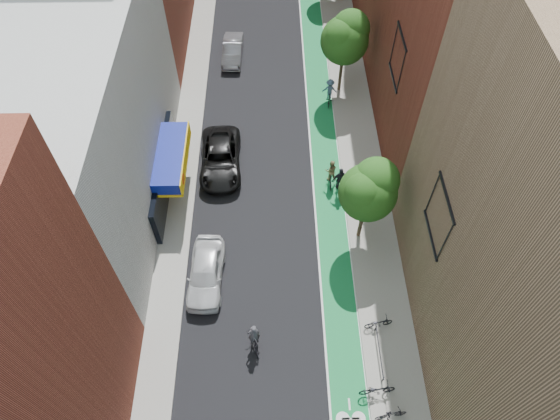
{
  "coord_description": "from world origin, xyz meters",
  "views": [
    {
      "loc": [
        0.33,
        -7.46,
        26.3
      ],
      "look_at": [
        0.67,
        11.01,
        1.5
      ],
      "focal_mm": 32.0,
      "sensor_mm": 36.0,
      "label": 1
    }
  ],
  "objects_px": {
    "parked_car_silver": "(233,50)",
    "cyclist_lane_far": "(330,93)",
    "parked_car_white": "(206,272)",
    "cyclist_lane_near": "(331,174)",
    "cyclist_lane_mid": "(340,183)",
    "cyclist_lead": "(254,339)",
    "parked_car_black": "(220,158)"
  },
  "relations": [
    {
      "from": "cyclist_lane_near",
      "to": "parked_car_white",
      "type": "bearing_deg",
      "value": 43.89
    },
    {
      "from": "parked_car_silver",
      "to": "cyclist_lane_far",
      "type": "relative_size",
      "value": 2.14
    },
    {
      "from": "cyclist_lane_far",
      "to": "parked_car_silver",
      "type": "bearing_deg",
      "value": -28.74
    },
    {
      "from": "parked_car_white",
      "to": "parked_car_silver",
      "type": "xyz_separation_m",
      "value": [
        0.74,
        21.35,
        -0.1
      ]
    },
    {
      "from": "parked_car_white",
      "to": "parked_car_silver",
      "type": "bearing_deg",
      "value": 90.09
    },
    {
      "from": "cyclist_lane_near",
      "to": "cyclist_lead",
      "type": "bearing_deg",
      "value": 67.21
    },
    {
      "from": "cyclist_lead",
      "to": "cyclist_lane_near",
      "type": "bearing_deg",
      "value": -126.36
    },
    {
      "from": "parked_car_black",
      "to": "cyclist_lead",
      "type": "height_order",
      "value": "cyclist_lead"
    },
    {
      "from": "parked_car_white",
      "to": "parked_car_silver",
      "type": "relative_size",
      "value": 1.1
    },
    {
      "from": "parked_car_silver",
      "to": "cyclist_lane_near",
      "type": "distance_m",
      "value": 15.69
    },
    {
      "from": "cyclist_lane_mid",
      "to": "cyclist_lane_near",
      "type": "bearing_deg",
      "value": -65.48
    },
    {
      "from": "parked_car_silver",
      "to": "cyclist_lane_far",
      "type": "bearing_deg",
      "value": -34.54
    },
    {
      "from": "parked_car_white",
      "to": "cyclist_lane_far",
      "type": "distance_m",
      "value": 17.72
    },
    {
      "from": "parked_car_silver",
      "to": "cyclist_lane_far",
      "type": "height_order",
      "value": "cyclist_lane_far"
    },
    {
      "from": "parked_car_black",
      "to": "cyclist_lane_mid",
      "type": "relative_size",
      "value": 2.69
    },
    {
      "from": "cyclist_lane_mid",
      "to": "parked_car_silver",
      "type": "bearing_deg",
      "value": -73.08
    },
    {
      "from": "parked_car_white",
      "to": "parked_car_silver",
      "type": "height_order",
      "value": "parked_car_white"
    },
    {
      "from": "cyclist_lead",
      "to": "parked_car_white",
      "type": "bearing_deg",
      "value": -67.74
    },
    {
      "from": "parked_car_white",
      "to": "cyclist_lane_near",
      "type": "xyz_separation_m",
      "value": [
        7.87,
        7.37,
        0.02
      ]
    },
    {
      "from": "cyclist_lane_near",
      "to": "cyclist_lane_far",
      "type": "xyz_separation_m",
      "value": [
        0.56,
        8.21,
        0.06
      ]
    },
    {
      "from": "parked_car_white",
      "to": "cyclist_lead",
      "type": "distance_m",
      "value": 5.0
    },
    {
      "from": "cyclist_lane_mid",
      "to": "cyclist_lane_far",
      "type": "xyz_separation_m",
      "value": [
        0.0,
        9.02,
        0.03
      ]
    },
    {
      "from": "parked_car_silver",
      "to": "cyclist_lane_mid",
      "type": "relative_size",
      "value": 2.03
    },
    {
      "from": "cyclist_lane_near",
      "to": "cyclist_lane_mid",
      "type": "distance_m",
      "value": 0.98
    },
    {
      "from": "parked_car_white",
      "to": "cyclist_lane_mid",
      "type": "bearing_deg",
      "value": 39.98
    },
    {
      "from": "parked_car_white",
      "to": "cyclist_lane_mid",
      "type": "relative_size",
      "value": 2.23
    },
    {
      "from": "parked_car_silver",
      "to": "cyclist_lane_mid",
      "type": "height_order",
      "value": "cyclist_lane_mid"
    },
    {
      "from": "parked_car_silver",
      "to": "cyclist_lane_mid",
      "type": "bearing_deg",
      "value": -60.2
    },
    {
      "from": "parked_car_silver",
      "to": "cyclist_lane_far",
      "type": "xyz_separation_m",
      "value": [
        7.7,
        -5.76,
        0.19
      ]
    },
    {
      "from": "parked_car_black",
      "to": "cyclist_lane_far",
      "type": "bearing_deg",
      "value": 37.22
    },
    {
      "from": "cyclist_lane_near",
      "to": "cyclist_lane_far",
      "type": "relative_size",
      "value": 0.98
    },
    {
      "from": "parked_car_white",
      "to": "cyclist_lane_near",
      "type": "height_order",
      "value": "cyclist_lane_near"
    }
  ]
}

